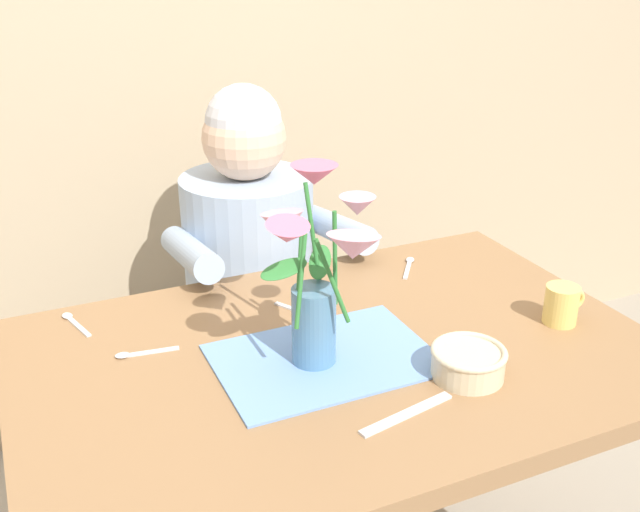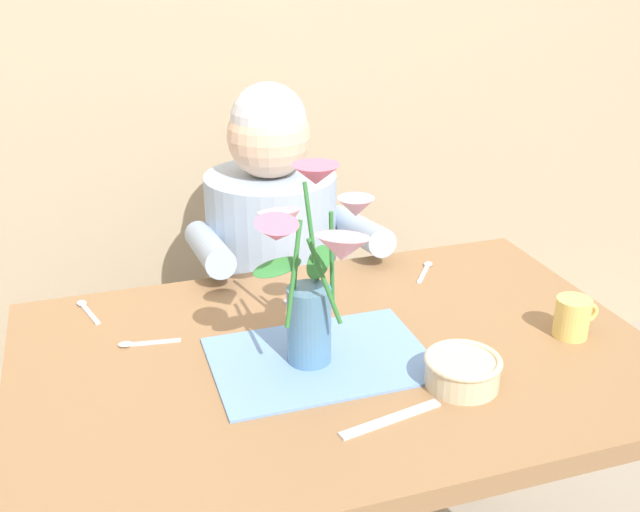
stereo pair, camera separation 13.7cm
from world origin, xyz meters
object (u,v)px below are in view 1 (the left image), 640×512
object	(u,v)px
flower_vase	(316,267)
tea_cup	(562,305)
seated_person	(251,297)
ceramic_bowl	(468,361)
dinner_knife	(407,414)

from	to	relation	value
flower_vase	tea_cup	xyz separation A→B (m)	(0.51, -0.07, -0.15)
seated_person	tea_cup	bearing A→B (deg)	-57.50
ceramic_bowl	tea_cup	bearing A→B (deg)	17.21
seated_person	dinner_knife	world-z (taller)	seated_person
seated_person	flower_vase	distance (m)	0.74
seated_person	ceramic_bowl	bearing A→B (deg)	-78.88
dinner_knife	tea_cup	bearing A→B (deg)	6.99
tea_cup	flower_vase	bearing A→B (deg)	172.62
seated_person	ceramic_bowl	xyz separation A→B (m)	(0.14, -0.79, 0.21)
ceramic_bowl	dinner_knife	bearing A→B (deg)	-160.12
seated_person	dinner_knife	size ratio (longest dim) A/B	5.97
ceramic_bowl	dinner_knife	distance (m)	0.17
seated_person	flower_vase	size ratio (longest dim) A/B	3.27
ceramic_bowl	flower_vase	bearing A→B (deg)	145.46
seated_person	flower_vase	world-z (taller)	seated_person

